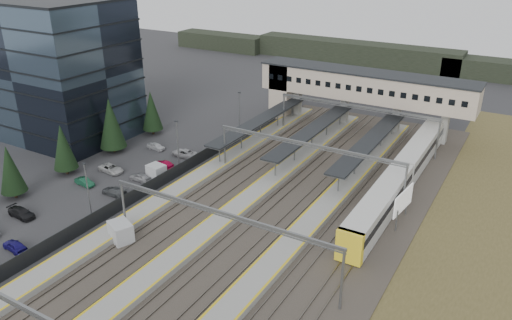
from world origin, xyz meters
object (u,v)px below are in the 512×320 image
Objects in this scene: relay_cabin_far at (156,172)px; billboard at (403,202)px; office_building at (57,69)px; relay_cabin_near at (121,232)px; footbridge at (350,87)px; train at (401,176)px.

relay_cabin_far is 35.89m from billboard.
office_building is 4.33× the size of billboard.
relay_cabin_near is (34.90, -21.76, -10.94)m from office_building.
office_building is 30.14m from relay_cabin_far.
office_building is at bearing 166.56° from relay_cabin_far.
office_building is at bearing -145.53° from footbridge.
train is (16.30, -21.54, -5.72)m from footbridge.
footbridge is (43.70, 30.00, -4.26)m from office_building.
billboard is at bearing 9.20° from relay_cabin_far.
relay_cabin_far is (27.27, -6.52, -11.04)m from office_building.
footbridge is 36.47m from billboard.
footbridge reaches higher than relay_cabin_far.
footbridge is at bearing 65.78° from relay_cabin_far.
relay_cabin_far is 0.07× the size of train.
train is 7.66× the size of billboard.
billboard is (2.65, -9.25, 0.93)m from train.
train is at bearing 106.00° from billboard.
relay_cabin_near is 52.93m from footbridge.
office_building is 8.63× the size of relay_cabin_far.
office_building is 53.18m from footbridge.
relay_cabin_near is 0.65× the size of billboard.
office_building reaches higher than relay_cabin_near.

